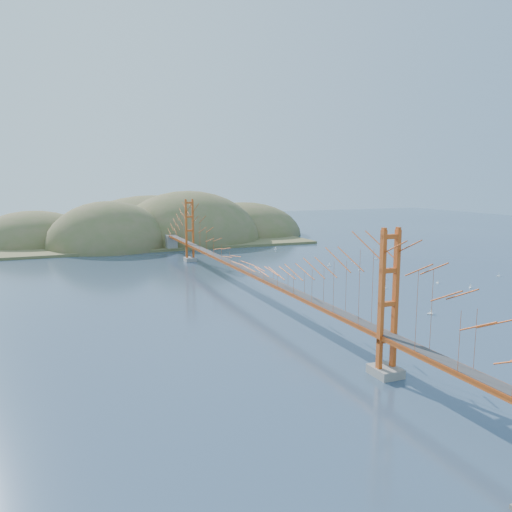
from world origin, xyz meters
name	(u,v)px	position (x,y,z in m)	size (l,w,h in m)	color
ground	(248,295)	(0.00, 0.00, 0.00)	(320.00, 320.00, 0.00)	#2E415C
bridge	(247,243)	(0.00, 0.18, 7.01)	(2.20, 94.40, 12.00)	gray
far_headlands	(161,239)	(2.21, 68.52, 0.00)	(84.00, 58.00, 25.00)	brown
sailboat_14	(470,287)	(30.81, -8.06, 0.16)	(0.69, 0.69, 0.72)	white
sailboat_1	(386,279)	(23.46, 1.56, 0.14)	(0.60, 0.60, 0.62)	white
sailboat_4	(438,282)	(28.95, -3.64, 0.14)	(0.50, 0.55, 0.63)	white
sailboat_3	(259,274)	(6.75, 12.19, 0.15)	(0.59, 0.59, 0.64)	white
sailboat_15	(376,258)	(34.12, 19.01, 0.15)	(0.66, 0.66, 0.69)	white
sailboat_16	(360,269)	(24.36, 9.82, 0.15)	(0.61, 0.57, 0.69)	white
sailboat_9	(385,254)	(39.43, 23.40, 0.15)	(0.64, 0.64, 0.70)	white
sailboat_5	(499,275)	(41.71, -3.08, 0.15)	(0.52, 0.58, 0.65)	white
sailboat_6	(430,313)	(15.76, -17.04, 0.16)	(0.70, 0.70, 0.73)	white
sailboat_12	(276,249)	(21.57, 38.57, 0.16)	(0.61, 0.49, 0.72)	white
sailboat_10	(431,312)	(16.19, -16.74, 0.14)	(0.46, 0.51, 0.58)	white
sailboat_8	(395,257)	(38.51, 18.87, 0.16)	(0.69, 0.69, 0.75)	white
sailboat_7	(329,265)	(21.64, 15.44, 0.15)	(0.61, 0.54, 0.70)	white
sailboat_0	(385,287)	(19.53, -3.63, 0.15)	(0.46, 0.57, 0.66)	white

